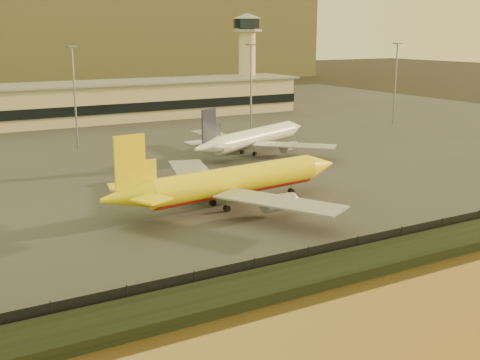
# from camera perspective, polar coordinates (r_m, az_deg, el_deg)

# --- Properties ---
(ground) EXTENTS (900.00, 900.00, 0.00)m
(ground) POSITION_cam_1_polar(r_m,az_deg,el_deg) (90.81, 4.68, -4.70)
(ground) COLOR black
(ground) RESTS_ON ground
(embankment) EXTENTS (320.00, 7.00, 1.40)m
(embankment) POSITION_cam_1_polar(r_m,az_deg,el_deg) (78.05, 11.84, -7.57)
(embankment) COLOR black
(embankment) RESTS_ON ground
(tarmac) EXTENTS (320.00, 220.00, 0.20)m
(tarmac) POSITION_cam_1_polar(r_m,az_deg,el_deg) (175.20, -13.23, 4.05)
(tarmac) COLOR #2D2D2D
(tarmac) RESTS_ON ground
(perimeter_fence) EXTENTS (300.00, 0.05, 2.20)m
(perimeter_fence) POSITION_cam_1_polar(r_m,az_deg,el_deg) (80.65, 9.97, -6.31)
(perimeter_fence) COLOR black
(perimeter_fence) RESTS_ON tarmac
(terminal_building) EXTENTS (202.00, 25.00, 12.60)m
(terminal_building) POSITION_cam_1_polar(r_m,az_deg,el_deg) (200.54, -19.90, 6.57)
(terminal_building) COLOR #C5B389
(terminal_building) RESTS_ON tarmac
(control_tower) EXTENTS (11.20, 11.20, 35.50)m
(control_tower) POSITION_cam_1_polar(r_m,az_deg,el_deg) (234.38, 0.68, 12.10)
(control_tower) COLOR #C5B389
(control_tower) RESTS_ON tarmac
(apron_light_masts) EXTENTS (152.20, 12.20, 25.40)m
(apron_light_masts) POSITION_cam_1_polar(r_m,az_deg,el_deg) (159.74, -6.19, 9.06)
(apron_light_masts) COLOR slate
(apron_light_masts) RESTS_ON tarmac
(dhl_cargo_jet) EXTENTS (46.96, 45.72, 14.02)m
(dhl_cargo_jet) POSITION_cam_1_polar(r_m,az_deg,el_deg) (100.70, -0.78, -0.19)
(dhl_cargo_jet) COLOR yellow
(dhl_cargo_jet) RESTS_ON tarmac
(white_narrowbody_jet) EXTENTS (41.40, 39.12, 12.52)m
(white_narrowbody_jet) POSITION_cam_1_polar(r_m,az_deg,el_deg) (145.52, 1.34, 4.00)
(white_narrowbody_jet) COLOR white
(white_narrowbody_jet) RESTS_ON tarmac
(gse_vehicle_yellow) EXTENTS (4.66, 2.93, 1.94)m
(gse_vehicle_yellow) POSITION_cam_1_polar(r_m,az_deg,el_deg) (117.60, 2.54, 0.24)
(gse_vehicle_yellow) COLOR yellow
(gse_vehicle_yellow) RESTS_ON tarmac
(gse_vehicle_white) EXTENTS (3.97, 2.44, 1.66)m
(gse_vehicle_white) POSITION_cam_1_polar(r_m,az_deg,el_deg) (119.91, -10.57, 0.21)
(gse_vehicle_white) COLOR white
(gse_vehicle_white) RESTS_ON tarmac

